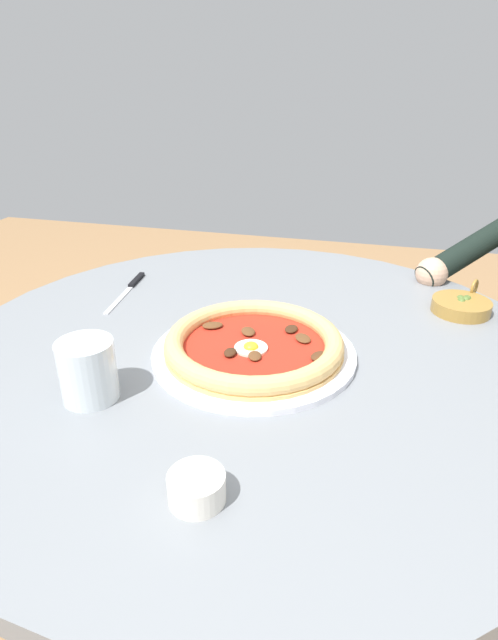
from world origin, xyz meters
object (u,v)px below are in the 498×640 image
Objects in this scene: ramekin_capers at (197,487)px; water_glass at (88,374)px; dining_table at (254,397)px; pizza_on_plate at (254,346)px; olive_pan at (461,305)px; steak_knife at (131,286)px.

water_glass is at bearing 55.76° from ramekin_capers.
ramekin_capers reaches higher than dining_table.
olive_pan reaches higher than pizza_on_plate.
dining_table is at bearing -41.78° from water_glass.
water_glass reaches higher than ramekin_capers.
steak_knife is at bearing 56.68° from pizza_on_plate.
water_glass reaches higher than dining_table.
olive_pan is at bearing -52.68° from pizza_on_plate.
pizza_on_plate reaches higher than steak_knife.
dining_table is 5.01× the size of steak_knife.
pizza_on_plate is 0.32m from ramekin_capers.
olive_pan is (0.27, -0.35, -0.01)m from pizza_on_plate.
steak_knife is at bearing 60.64° from dining_table.
ramekin_capers is at bearing -177.12° from pizza_on_plate.
dining_table is 0.38m from ramekin_capers.
water_glass is at bearing -161.17° from steak_knife.
water_glass is 1.41× the size of ramekin_capers.
ramekin_capers is (-0.32, -0.02, -0.00)m from pizza_on_plate.
olive_pan is (0.58, -0.33, -0.00)m from ramekin_capers.
steak_knife reaches higher than dining_table.
dining_table is at bearing -119.36° from steak_knife.
ramekin_capers is 0.67m from olive_pan.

